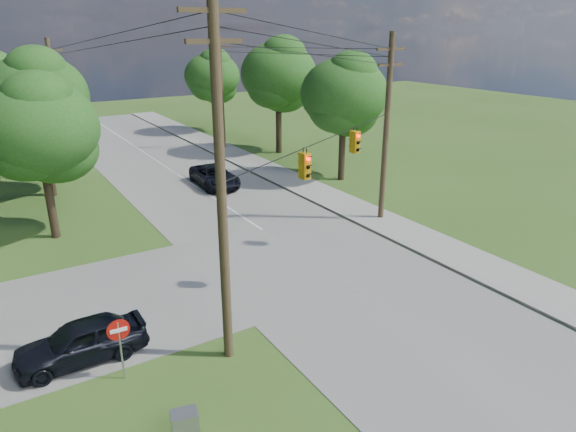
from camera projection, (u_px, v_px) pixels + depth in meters
ground at (342, 323)px, 19.71m from camera, size 140.00×140.00×0.00m
main_road at (312, 263)px, 24.68m from camera, size 10.00×100.00×0.03m
sidewalk_east at (414, 235)px, 27.95m from camera, size 2.60×100.00×0.12m
pole_sw at (221, 182)px, 15.62m from camera, size 2.00×0.32×12.00m
pole_ne at (386, 127)px, 28.59m from camera, size 2.00×0.32×10.50m
pole_north_e at (222, 93)px, 46.32m from camera, size 2.00×0.32×10.00m
pole_north_w at (57, 104)px, 39.51m from camera, size 2.00×0.32×10.00m
power_lines at (237, 59)px, 26.53m from camera, size 13.93×29.62×4.93m
traffic_signals at (332, 152)px, 22.61m from camera, size 4.91×3.27×1.05m
tree_w_near at (38, 128)px, 25.75m from camera, size 6.00×6.00×8.40m
tree_w_mid at (37, 96)px, 32.42m from camera, size 6.40×6.40×9.22m
tree_e_near at (344, 94)px, 36.24m from camera, size 6.20×6.20×8.81m
tree_e_mid at (278, 74)px, 44.27m from camera, size 6.60×6.60×9.64m
tree_e_far at (212, 76)px, 53.73m from camera, size 5.80×5.80×8.32m
car_cross_dark at (81, 341)px, 17.22m from camera, size 4.30×1.77×1.46m
car_main_north at (215, 176)px, 36.46m from camera, size 2.68×5.32×1.44m
control_cabinet at (186, 432)px, 13.54m from camera, size 0.78×0.63×1.25m
do_not_enter_sign at (119, 336)px, 16.02m from camera, size 0.73×0.08×2.18m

